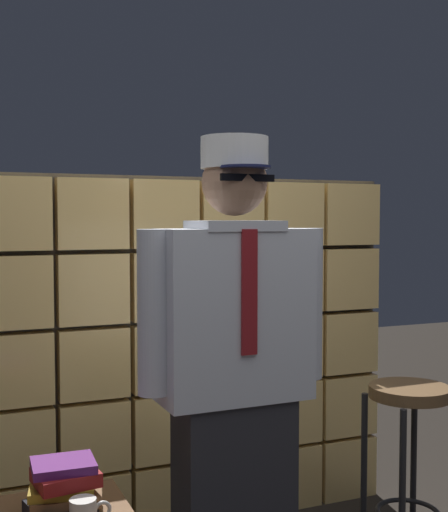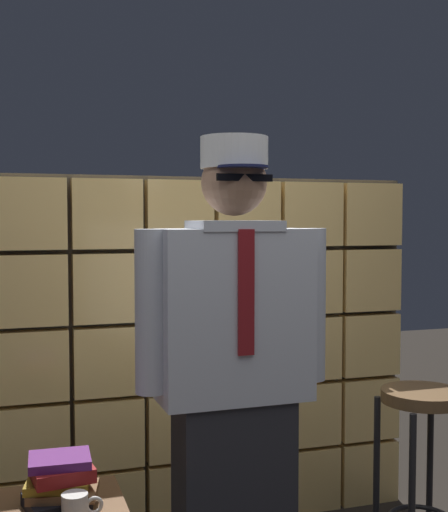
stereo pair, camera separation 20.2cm
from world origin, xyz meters
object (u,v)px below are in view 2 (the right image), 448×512
at_px(coffee_mug, 76,509).
at_px(bar_stool, 422,438).
at_px(book_stack, 60,482).
at_px(standing_person, 234,379).

bearing_deg(coffee_mug, bar_stool, 12.54).
relative_size(book_stack, coffee_mug, 2.00).
bearing_deg(coffee_mug, book_stack, 105.53).
distance_m(book_stack, coffee_mug, 0.15).
distance_m(bar_stool, coffee_mug, 1.47).
relative_size(standing_person, bar_stool, 2.27).
relative_size(standing_person, coffee_mug, 13.98).
bearing_deg(standing_person, bar_stool, 8.38).
xyz_separation_m(book_stack, coffee_mug, (0.04, -0.14, -0.03)).
bearing_deg(bar_stool, coffee_mug, -167.46).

